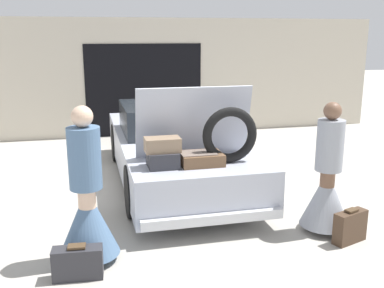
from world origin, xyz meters
TOP-DOWN VIEW (x-y plane):
  - ground_plane at (0.00, 0.00)m, footprint 40.00×40.00m
  - garage_wall_back at (0.00, 3.71)m, footprint 12.00×0.14m
  - car at (-0.00, -0.01)m, footprint 1.89×4.78m
  - person_left at (-1.45, -2.52)m, footprint 0.66×0.66m
  - person_right at (1.45, -2.43)m, footprint 0.63×0.63m
  - suitcase_beside_left_person at (-1.58, -2.88)m, footprint 0.52×0.23m
  - suitcase_beside_right_person at (1.58, -2.80)m, footprint 0.47×0.29m

SIDE VIEW (x-z plane):
  - ground_plane at x=0.00m, z-range 0.00..0.00m
  - suitcase_beside_left_person at x=-1.58m, z-range -0.01..0.35m
  - suitcase_beside_right_person at x=1.58m, z-range -0.01..0.40m
  - person_right at x=1.45m, z-range -0.24..1.41m
  - car at x=0.00m, z-range -0.29..1.46m
  - person_left at x=-1.45m, z-range -0.25..1.47m
  - garage_wall_back at x=0.00m, z-range -0.01..2.79m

